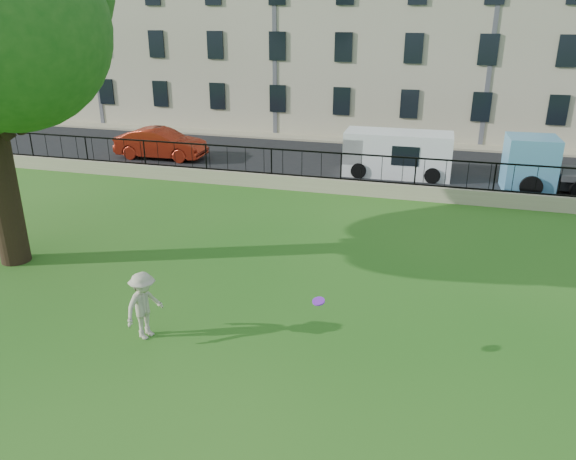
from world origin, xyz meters
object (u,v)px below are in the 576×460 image
(man, at_px, (144,306))
(white_van, at_px, (397,154))
(frisbee, at_px, (319,301))
(red_sedan, at_px, (161,144))
(blue_truck, at_px, (575,166))

(man, xyz_separation_m, white_van, (4.36, 15.54, 0.18))
(man, xyz_separation_m, frisbee, (4.06, 0.18, 0.61))
(man, bearing_deg, red_sedan, 43.40)
(frisbee, bearing_deg, white_van, 88.86)
(man, relative_size, frisbee, 6.10)
(man, bearing_deg, frisbee, -70.09)
(man, bearing_deg, blue_truck, -21.07)
(man, bearing_deg, white_van, 1.62)
(red_sedan, height_order, white_van, white_van)
(man, relative_size, red_sedan, 0.36)
(frisbee, height_order, blue_truck, blue_truck)
(man, height_order, red_sedan, man)
(frisbee, xyz_separation_m, blue_truck, (7.58, 14.51, -0.28))
(frisbee, distance_m, red_sedan, 19.29)
(red_sedan, bearing_deg, man, -154.78)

